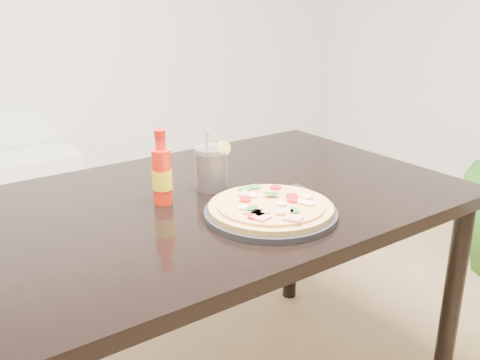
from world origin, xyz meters
TOP-DOWN VIEW (x-y plane):
  - dining_table at (-0.22, 0.46)m, footprint 1.40×0.90m
  - plate at (-0.19, 0.25)m, footprint 0.34×0.34m
  - pizza at (-0.19, 0.25)m, footprint 0.32×0.32m
  - hot_sauce_bottle at (-0.37, 0.49)m, footprint 0.05×0.05m
  - cola_cup at (-0.20, 0.51)m, footprint 0.10×0.10m
  - fork at (0.00, 0.30)m, footprint 0.04×0.19m

SIDE VIEW (x-z plane):
  - dining_table at x=-0.22m, z-range 0.29..1.04m
  - fork at x=0.00m, z-range 0.75..0.76m
  - plate at x=-0.19m, z-range 0.75..0.77m
  - pizza at x=-0.19m, z-range 0.76..0.79m
  - cola_cup at x=-0.20m, z-range 0.72..0.90m
  - hot_sauce_bottle at x=-0.37m, z-range 0.73..0.93m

